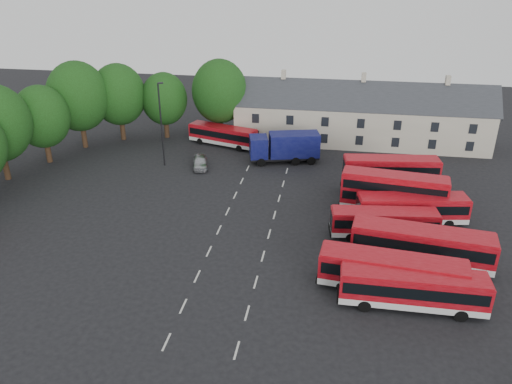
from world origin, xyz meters
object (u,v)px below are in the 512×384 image
bus_dd_south (394,191)px  lamppost (161,122)px  silver_car (200,162)px  bus_row_a (413,287)px  box_truck (285,146)px

bus_dd_south → lamppost: 29.27m
silver_car → lamppost: bearing=164.7°
bus_row_a → lamppost: size_ratio=1.02×
silver_car → lamppost: 6.84m
bus_dd_south → lamppost: (-27.75, 8.74, 3.24)m
lamppost → bus_dd_south: bearing=-17.5°
bus_dd_south → box_truck: bus_dd_south is taller
bus_dd_south → lamppost: size_ratio=1.01×
bus_row_a → bus_dd_south: (-0.18, 15.78, 0.62)m
silver_car → bus_row_a: bearing=-62.2°
bus_row_a → lamppost: bearing=138.6°
box_truck → silver_car: size_ratio=2.09×
bus_dd_south → box_truck: (-12.58, 12.40, -0.29)m
bus_row_a → lamppost: 37.37m
bus_row_a → box_truck: size_ratio=1.17×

